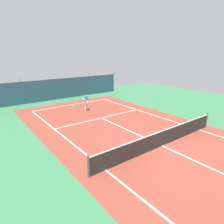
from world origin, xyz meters
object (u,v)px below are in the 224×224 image
tennis_player (86,101)px  tennis_ball_midcourt (57,122)px  tennis_ball_by_sideline (72,106)px  tennis_net (162,138)px  tennis_ball_near_player (167,123)px  parked_car (71,87)px  water_bottle (156,110)px

tennis_player → tennis_ball_midcourt: size_ratio=24.85×
tennis_ball_by_sideline → tennis_player: bearing=-84.0°
tennis_net → tennis_ball_near_player: bearing=33.2°
tennis_player → parked_car: 9.06m
tennis_ball_midcourt → tennis_ball_by_sideline: (3.21, 3.81, 0.00)m
tennis_ball_near_player → parked_car: parked_car is taller
tennis_ball_by_sideline → tennis_ball_midcourt: bearing=-130.1°
tennis_player → tennis_net: bearing=84.5°
water_bottle → parked_car: bearing=101.7°
tennis_net → parked_car: 17.78m
parked_car → tennis_net: bearing=-96.1°
tennis_ball_by_sideline → tennis_ball_near_player: bearing=-68.3°
tennis_ball_midcourt → tennis_ball_by_sideline: bearing=49.9°
tennis_player → tennis_ball_midcourt: tennis_player is taller
tennis_ball_midcourt → water_bottle: water_bottle is taller
tennis_ball_midcourt → water_bottle: (8.76, -2.57, 0.09)m
tennis_net → tennis_player: 8.93m
tennis_player → tennis_ball_near_player: tennis_player is taller
tennis_ball_near_player → water_bottle: water_bottle is taller
tennis_net → tennis_ball_midcourt: bearing=114.5°
tennis_ball_near_player → tennis_ball_midcourt: size_ratio=1.00×
tennis_ball_by_sideline → water_bottle: water_bottle is taller
tennis_player → tennis_ball_by_sideline: size_ratio=24.85×
tennis_ball_by_sideline → water_bottle: (5.55, -6.38, 0.09)m
tennis_ball_near_player → water_bottle: bearing=55.2°
tennis_net → parked_car: parked_car is taller
tennis_net → water_bottle: (5.31, 4.98, -0.39)m
tennis_ball_by_sideline → parked_car: 6.92m
tennis_ball_by_sideline → parked_car: parked_car is taller
tennis_ball_near_player → tennis_ball_midcourt: 8.67m
tennis_player → water_bottle: (5.30, -3.94, -0.84)m
tennis_ball_by_sideline → water_bottle: bearing=-49.0°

